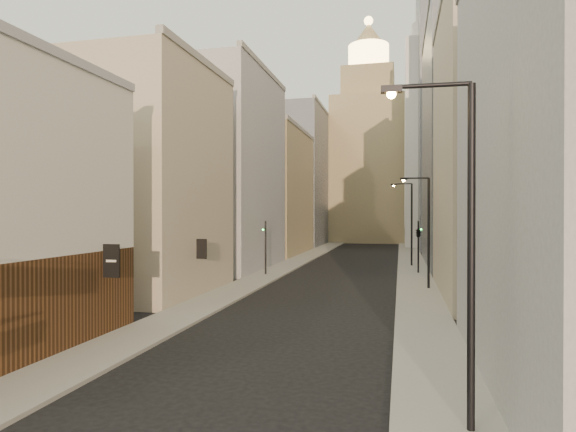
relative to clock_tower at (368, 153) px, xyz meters
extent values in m
cube|color=#9C988F|center=(-5.50, -37.00, -17.56)|extent=(3.00, 140.00, 0.15)
cube|color=#9C988F|center=(7.50, -37.00, -17.56)|extent=(3.00, 140.00, 0.15)
cube|color=gray|center=(-7.20, -83.00, -5.53)|extent=(0.60, 16.00, 0.40)
cube|color=black|center=(-6.30, -78.00, -14.03)|extent=(0.80, 0.08, 1.50)
cube|color=black|center=(-6.30, -68.00, -14.23)|extent=(0.70, 0.08, 1.30)
cube|color=tan|center=(-11.00, -66.00, -9.63)|extent=(8.00, 12.00, 16.00)
cube|color=gray|center=(-11.00, -50.00, -7.63)|extent=(8.00, 16.00, 20.00)
cube|color=#91815F|center=(-11.00, -32.00, -9.13)|extent=(8.00, 18.00, 17.00)
cube|color=gray|center=(-11.00, -12.00, -5.63)|extent=(8.00, 20.00, 24.00)
cube|color=tan|center=(13.00, -62.00, -7.63)|extent=(8.00, 16.00, 20.00)
cube|color=gray|center=(13.00, -42.00, -4.63)|extent=(8.00, 20.00, 26.00)
cube|color=gray|center=(19.00, -14.00, 7.37)|extent=(20.00, 22.00, 50.00)
cube|color=#91815F|center=(0.00, 0.00, -3.63)|extent=(14.00, 14.00, 28.00)
cube|color=#91815F|center=(0.00, 0.00, 13.37)|extent=(10.00, 10.00, 6.00)
cylinder|color=#FFCC72|center=(0.00, 0.00, 18.87)|extent=(8.00, 8.00, 5.00)
cone|color=#91815F|center=(0.00, 0.00, 23.37)|extent=(7.00, 7.00, 5.00)
sphere|color=#FFCC72|center=(0.00, 0.00, 26.37)|extent=(1.80, 1.80, 1.80)
cube|color=silver|center=(11.00, -14.00, -0.63)|extent=(8.00, 8.00, 34.00)
cylinder|color=silver|center=(11.00, -14.00, 17.87)|extent=(6.00, 6.00, 3.00)
sphere|color=gray|center=(11.00, -14.00, 20.37)|extent=(4.40, 4.40, 4.40)
cylinder|color=black|center=(11.00, -14.00, 22.87)|extent=(0.60, 0.60, 2.00)
cylinder|color=black|center=(8.05, -83.97, -13.10)|extent=(0.20, 0.20, 9.07)
cylinder|color=black|center=(7.05, -84.00, -8.56)|extent=(2.02, 0.19, 0.12)
cube|color=black|center=(6.04, -84.04, -8.61)|extent=(0.56, 0.24, 0.18)
sphere|color=#FFAE3F|center=(6.04, -84.04, -8.74)|extent=(0.24, 0.24, 0.24)
cylinder|color=black|center=(8.32, -59.94, -13.47)|extent=(0.18, 0.18, 8.32)
cylinder|color=black|center=(7.41, -60.11, -9.31)|extent=(1.84, 0.44, 0.11)
cube|color=black|center=(6.50, -60.28, -9.36)|extent=(0.54, 0.29, 0.17)
sphere|color=#FFAE3F|center=(6.50, -60.28, -9.48)|extent=(0.22, 0.22, 0.22)
cylinder|color=black|center=(7.44, -44.38, -13.21)|extent=(0.20, 0.20, 8.85)
cylinder|color=black|center=(6.49, -44.12, -8.78)|extent=(1.93, 0.63, 0.12)
cube|color=black|center=(5.54, -43.86, -8.83)|extent=(0.58, 0.35, 0.18)
sphere|color=#FFAE3F|center=(5.54, -43.86, -8.96)|extent=(0.24, 0.24, 0.24)
cylinder|color=black|center=(-5.69, -54.94, -15.13)|extent=(0.16, 0.16, 5.00)
imported|color=black|center=(-5.69, -54.94, -13.43)|extent=(0.50, 0.50, 1.20)
sphere|color=#19E533|center=(-5.94, -54.94, -13.43)|extent=(0.16, 0.16, 0.16)
cylinder|color=black|center=(7.90, -50.66, -15.13)|extent=(0.16, 0.16, 5.00)
imported|color=black|center=(7.90, -50.66, -13.43)|extent=(0.75, 0.75, 1.53)
sphere|color=#19E533|center=(8.15, -50.66, -13.43)|extent=(0.16, 0.16, 0.16)
camera|label=1|loc=(6.28, -97.07, -11.88)|focal=30.00mm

